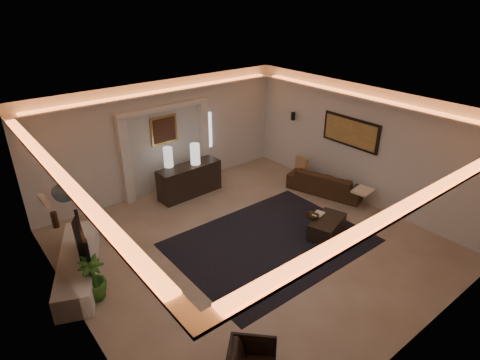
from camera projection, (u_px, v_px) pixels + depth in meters
floor at (250, 245)px, 8.47m from camera, size 7.00×7.00×0.00m
ceiling at (252, 112)px, 7.21m from camera, size 7.00×7.00×0.00m
wall_back at (164, 137)px, 10.31m from camera, size 7.00×0.00×7.00m
wall_front at (418, 274)px, 5.38m from camera, size 7.00×0.00×7.00m
wall_left at (69, 250)px, 5.88m from camera, size 0.00×7.00×7.00m
wall_right at (360, 145)px, 9.81m from camera, size 0.00×7.00×7.00m
cove_soffit at (252, 127)px, 7.33m from camera, size 7.00×7.00×0.04m
daylight_slit at (208, 130)px, 11.09m from camera, size 0.25×0.03×1.00m
area_rug at (271, 242)px, 8.55m from camera, size 4.00×3.00×0.01m
pilaster_left at (125, 162)px, 9.74m from camera, size 0.22×0.20×2.20m
pilaster_right at (204, 141)px, 11.03m from camera, size 0.22×0.20×2.20m
alcove_header at (163, 108)px, 9.89m from camera, size 2.52×0.20×0.12m
painting_frame at (164, 130)px, 10.20m from camera, size 0.74×0.04×0.74m
painting_canvas at (164, 130)px, 10.18m from camera, size 0.62×0.02×0.62m
art_panel_frame at (351, 132)px, 9.89m from camera, size 0.04×1.64×0.74m
art_panel_gold at (350, 132)px, 9.88m from camera, size 0.02×1.50×0.62m
wall_sconce at (293, 116)px, 11.19m from camera, size 0.12×0.12×0.22m
wall_niche at (44, 201)px, 6.81m from camera, size 0.10×0.55×0.04m
console at (190, 180)px, 10.40m from camera, size 1.71×0.60×0.84m
lamp_left at (168, 157)px, 10.05m from camera, size 0.23×0.23×0.52m
lamp_right at (195, 154)px, 10.20m from camera, size 0.27×0.27×0.55m
media_ledge at (79, 265)px, 7.51m from camera, size 1.52×2.50×0.46m
tv at (76, 244)px, 7.14m from camera, size 1.23×0.38×0.70m
figurine at (55, 219)px, 8.19m from camera, size 0.17×0.17×0.35m
ginger_jar at (63, 189)px, 6.72m from camera, size 0.43×0.43×0.42m
plant at (92, 279)px, 6.86m from camera, size 0.61×0.61×0.83m
sofa at (326, 182)px, 10.56m from camera, size 2.13×1.35×0.58m
throw_blanket at (363, 191)px, 9.54m from camera, size 0.54×0.47×0.05m
throw_pillow at (302, 164)px, 11.00m from camera, size 0.12×0.38×0.38m
coffee_table at (327, 226)px, 8.76m from camera, size 1.08×0.81×0.36m
bowl at (312, 215)px, 8.72m from camera, size 0.37×0.37×0.07m
magazine at (319, 213)px, 8.85m from camera, size 0.31×0.25×0.03m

